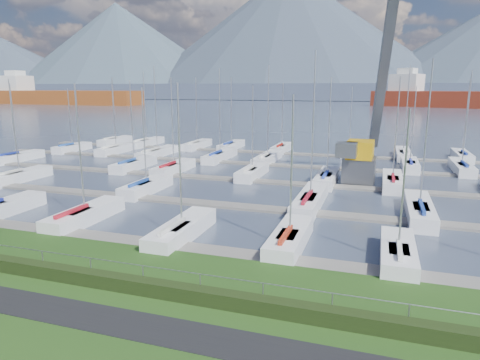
% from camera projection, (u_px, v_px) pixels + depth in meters
% --- Properties ---
extents(path, '(160.00, 2.00, 0.04)m').
position_uv_depth(path, '(127.00, 324.00, 17.71)').
color(path, black).
rests_on(path, grass).
extents(water, '(800.00, 540.00, 0.20)m').
position_uv_depth(water, '(366.00, 103.00, 261.94)').
color(water, '#3E485B').
extents(hedge, '(80.00, 0.70, 0.70)m').
position_uv_depth(hedge, '(158.00, 289.00, 20.05)').
color(hedge, black).
rests_on(hedge, grass).
extents(fence, '(80.00, 0.04, 0.04)m').
position_uv_depth(fence, '(161.00, 268.00, 20.24)').
color(fence, gray).
rests_on(fence, grass).
extents(foothill, '(900.00, 80.00, 12.00)m').
position_uv_depth(foothill, '(370.00, 92.00, 325.56)').
color(foothill, '#465066').
rests_on(foothill, water).
extents(mountains, '(1190.00, 360.00, 115.00)m').
position_uv_depth(mountains, '(384.00, 45.00, 383.91)').
color(mountains, '#3D4959').
rests_on(mountains, water).
extents(docks, '(90.00, 41.60, 0.25)m').
position_uv_depth(docks, '(282.00, 183.00, 44.68)').
color(docks, slate).
rests_on(docks, water).
extents(crane, '(5.30, 13.26, 22.35)m').
position_uv_depth(crane, '(366.00, 129.00, 44.58)').
color(crane, '#505257').
rests_on(crane, water).
extents(cargo_ship_west, '(95.42, 18.56, 21.50)m').
position_uv_depth(cargo_ship_west, '(57.00, 97.00, 246.86)').
color(cargo_ship_west, brown).
rests_on(cargo_ship_west, water).
extents(cargo_ship_mid, '(100.92, 54.39, 21.50)m').
position_uv_depth(cargo_ship_mid, '(471.00, 100.00, 204.25)').
color(cargo_ship_mid, maroon).
rests_on(cargo_ship_mid, water).
extents(sailboat_fleet, '(74.49, 49.00, 13.15)m').
position_uv_depth(sailboat_fleet, '(281.00, 126.00, 47.10)').
color(sailboat_fleet, '#A42B15').
rests_on(sailboat_fleet, water).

